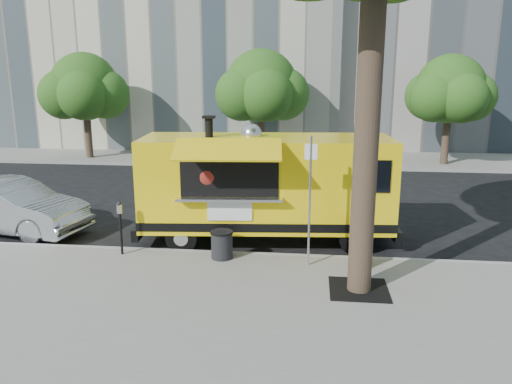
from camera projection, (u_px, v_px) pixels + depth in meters
ground at (250, 246)px, 13.27m from camera, size 120.00×120.00×0.00m
sidewalk at (224, 314)px, 9.39m from camera, size 60.00×6.00×0.15m
curb at (245, 256)px, 12.36m from camera, size 60.00×0.14×0.16m
far_sidewalk at (281, 158)px, 26.30m from camera, size 60.00×5.00×0.15m
tree_well at (359, 289)px, 10.25m from camera, size 1.20×1.20×0.02m
far_tree_a at (85, 87)px, 25.35m from camera, size 3.42×3.42×5.36m
far_tree_b at (261, 86)px, 24.75m from camera, size 3.60×3.60×5.50m
far_tree_c at (450, 89)px, 23.52m from camera, size 3.24×3.24×5.21m
sign_post at (310, 194)px, 11.18m from camera, size 0.28×0.06×3.00m
parking_meter at (120, 222)px, 12.06m from camera, size 0.11×0.11×1.33m
food_truck at (265, 185)px, 13.24m from camera, size 7.00×3.61×3.38m
sedan at (10, 207)px, 14.22m from camera, size 4.84×2.53×1.52m
trash_bin_left at (362, 254)px, 11.38m from camera, size 0.47×0.47×0.57m
trash_bin_right at (222, 244)px, 11.92m from camera, size 0.56×0.56×0.67m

